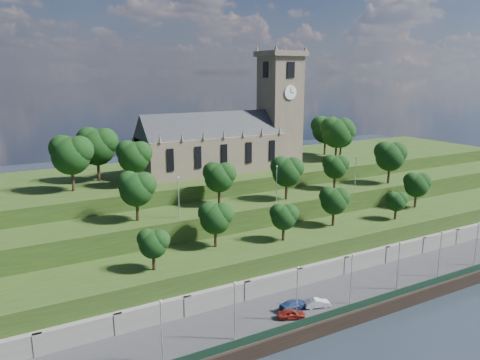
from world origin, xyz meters
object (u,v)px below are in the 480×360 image
car_left (292,314)px  car_middle (317,303)px  church (231,136)px  car_right (294,305)px

car_left → car_middle: 5.35m
church → car_right: bearing=-105.4°
car_middle → car_right: (-3.36, 1.22, 0.04)m
car_left → car_middle: bearing=-56.4°
church → car_left: church is taller
car_middle → car_right: 3.58m
car_middle → car_left: bearing=115.2°
church → car_right: church is taller
car_left → car_right: size_ratio=0.84×
church → car_middle: (-7.84, -41.93, -19.86)m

